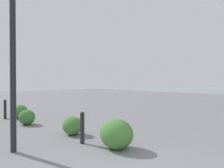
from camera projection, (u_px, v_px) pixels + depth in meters
lamppost at (13, 31)px, 5.29m from camera, size 0.98×0.28×4.52m
bollard_near at (82, 127)px, 6.06m from camera, size 0.13×0.13×0.89m
bollard_mid at (5, 109)px, 9.96m from camera, size 0.13×0.13×0.89m
shrub_low at (20, 111)px, 10.14m from camera, size 0.75×0.67×0.63m
shrub_round at (73, 126)px, 7.04m from camera, size 0.70×0.63×0.60m
shrub_wide at (27, 117)px, 8.66m from camera, size 0.69×0.62×0.59m
shrub_tall at (117, 134)px, 5.59m from camera, size 0.90×0.81×0.77m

